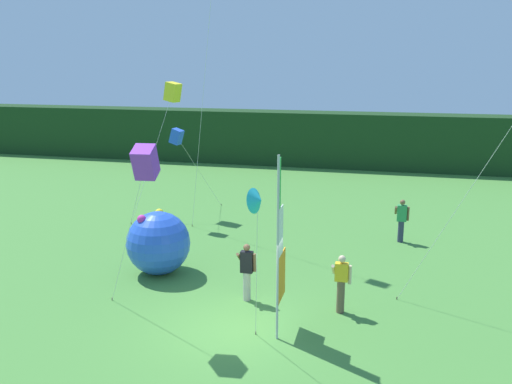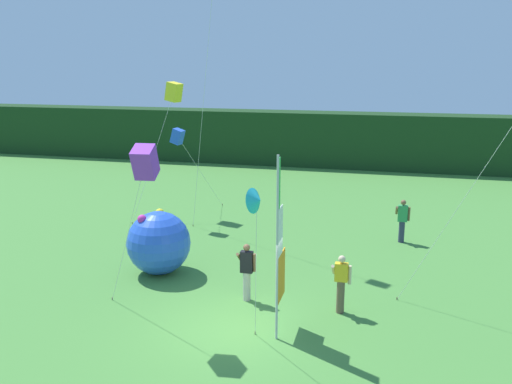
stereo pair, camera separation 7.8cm
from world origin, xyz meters
name	(u,v)px [view 1 (the left image)]	position (x,y,z in m)	size (l,w,h in m)	color
ground_plane	(237,329)	(0.00, 0.00, 0.00)	(120.00, 120.00, 0.00)	#478438
distant_treeline	(332,139)	(0.00, 23.30, 1.76)	(80.00, 2.40, 3.53)	#193819
banner_flag	(280,250)	(1.11, 0.05, 2.26)	(0.06, 1.03, 4.72)	#B7B7BC
person_near_banner	(341,282)	(2.54, 1.63, 0.90)	(0.55, 0.48, 1.68)	brown
person_mid_field	(401,219)	(4.26, 8.28, 0.90)	(0.55, 0.48, 1.69)	#2D334C
person_far_left	(247,270)	(-0.20, 1.78, 0.92)	(0.55, 0.48, 1.73)	#B7B2A3
inflatable_balloon	(158,243)	(-3.54, 3.11, 1.05)	(2.09, 2.13, 2.09)	blue
kite_blue_box_1	(177,137)	(-4.96, 8.56, 3.76)	(1.19, 3.53, 4.12)	brown
kite_purple_box_3	(145,163)	(-2.20, -0.39, 4.41)	(2.16, 1.64, 4.88)	brown
kite_cyan_delta_4	(258,201)	(0.87, -1.33, 3.86)	(0.58, 1.51, 4.18)	brown
kite_yellow_box_5	(173,92)	(-5.89, 10.54, 5.46)	(1.48, 2.96, 5.93)	brown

